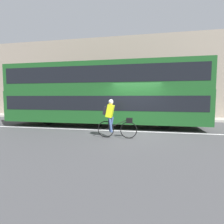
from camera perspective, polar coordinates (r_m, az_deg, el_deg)
The scene contains 7 objects.
ground_plane at distance 8.84m, azimuth 7.65°, elevation -6.68°, with size 80.00×80.00×0.00m, color #424244.
road_center_line at distance 9.13m, azimuth 7.76°, elevation -6.28°, with size 50.00×0.14×0.01m, color silver.
sidewalk_curb at distance 14.36m, azimuth 8.94°, elevation -1.96°, with size 60.00×1.75×0.15m.
building_facade at distance 15.38m, azimuth 9.25°, elevation 11.19°, with size 60.00×0.30×6.96m.
bus at distance 10.57m, azimuth -3.06°, elevation 6.54°, with size 11.60×2.50×3.72m.
cyclist_on_bike at distance 7.53m, azimuth 0.33°, elevation -1.75°, with size 1.72×0.32×1.67m.
trash_bin at distance 14.44m, azimuth 0.56°, elevation 0.53°, with size 0.58×0.58×1.05m.
Camera 1 is at (0.48, -8.65, 1.75)m, focal length 28.00 mm.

